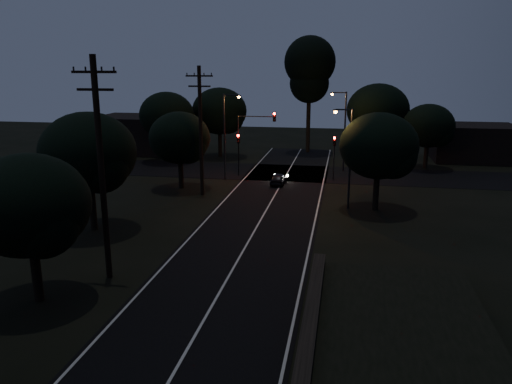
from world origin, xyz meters
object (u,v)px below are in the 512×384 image
(utility_pole_mid, at_px, (101,167))
(car, at_px, (279,179))
(signal_left, at_px, (238,147))
(streetlight_c, at_px, (348,151))
(signal_right, at_px, (334,150))
(utility_pole_far, at_px, (201,129))
(signal_mast, at_px, (256,132))
(tall_pine, at_px, (310,69))
(streetlight_a, at_px, (226,131))
(streetlight_b, at_px, (343,126))

(utility_pole_mid, relative_size, car, 3.57)
(signal_left, height_order, streetlight_c, streetlight_c)
(signal_left, height_order, signal_right, same)
(utility_pole_far, bearing_deg, signal_left, 80.06)
(utility_pole_mid, relative_size, signal_mast, 1.76)
(utility_pole_mid, bearing_deg, tall_pine, 80.07)
(utility_pole_mid, xyz_separation_m, streetlight_a, (0.69, 23.00, -1.10))
(signal_right, xyz_separation_m, car, (-4.83, -3.09, -2.31))
(utility_pole_far, height_order, signal_right, utility_pole_far)
(signal_right, bearing_deg, signal_mast, 179.97)
(utility_pole_mid, distance_m, streetlight_b, 31.15)
(tall_pine, relative_size, signal_mast, 2.24)
(utility_pole_far, bearing_deg, signal_right, 37.00)
(tall_pine, distance_m, signal_mast, 16.55)
(car, bearing_deg, streetlight_b, -126.00)
(streetlight_b, distance_m, streetlight_c, 14.01)
(tall_pine, xyz_separation_m, signal_right, (3.60, -15.01, -7.27))
(signal_mast, bearing_deg, streetlight_b, 25.99)
(tall_pine, bearing_deg, car, -93.90)
(tall_pine, xyz_separation_m, streetlight_c, (4.83, -25.00, -5.76))
(tall_pine, relative_size, streetlight_b, 1.75)
(utility_pole_mid, height_order, streetlight_c, utility_pole_mid)
(signal_left, bearing_deg, signal_right, 0.00)
(streetlight_a, distance_m, streetlight_c, 13.72)
(signal_mast, bearing_deg, car, -49.11)
(utility_pole_far, height_order, signal_left, utility_pole_far)
(signal_mast, xyz_separation_m, streetlight_a, (-2.39, -1.99, 0.30))
(utility_pole_far, height_order, tall_pine, tall_pine)
(utility_pole_mid, bearing_deg, streetlight_b, 68.70)
(streetlight_a, bearing_deg, signal_right, 11.34)
(utility_pole_far, relative_size, streetlight_b, 1.31)
(streetlight_a, relative_size, streetlight_b, 1.00)
(signal_mast, height_order, streetlight_b, streetlight_b)
(tall_pine, relative_size, car, 4.55)
(utility_pole_mid, height_order, car, utility_pole_mid)
(signal_right, relative_size, car, 1.33)
(utility_pole_far, distance_m, signal_mast, 8.64)
(car, bearing_deg, signal_right, -145.43)
(signal_right, distance_m, streetlight_b, 4.45)
(streetlight_a, bearing_deg, car, -12.29)
(signal_mast, distance_m, streetlight_a, 3.13)
(tall_pine, bearing_deg, streetlight_a, -110.36)
(streetlight_a, relative_size, car, 2.60)
(signal_right, distance_m, streetlight_c, 10.18)
(signal_left, distance_m, signal_mast, 2.26)
(tall_pine, xyz_separation_m, streetlight_a, (-6.31, -17.00, -5.47))
(tall_pine, relative_size, signal_right, 3.42)
(streetlight_b, bearing_deg, streetlight_a, -150.52)
(utility_pole_mid, height_order, signal_right, utility_pole_mid)
(utility_pole_far, bearing_deg, streetlight_b, 46.70)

